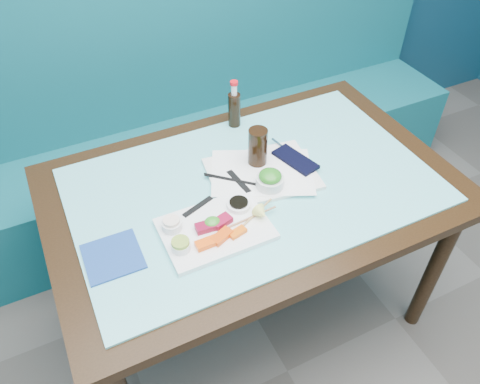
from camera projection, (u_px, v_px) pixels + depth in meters
name	position (u px, v px, depth m)	size (l,w,h in m)	color
booth_bench	(178.00, 140.00, 2.42)	(3.00, 0.56, 1.17)	#0F5A64
dining_table	(253.00, 203.00, 1.67)	(1.40, 0.90, 0.75)	black
glass_top	(253.00, 185.00, 1.61)	(1.22, 0.76, 0.01)	#6AD0D4
sashimi_plate	(215.00, 229.00, 1.45)	(0.33, 0.24, 0.02)	white
salmon_left	(207.00, 243.00, 1.38)	(0.07, 0.03, 0.02)	#FF520A
salmon_mid	(222.00, 236.00, 1.40)	(0.07, 0.03, 0.02)	#E94709
salmon_right	(238.00, 232.00, 1.42)	(0.06, 0.03, 0.01)	#FA600A
tuna_left	(205.00, 227.00, 1.43)	(0.06, 0.04, 0.02)	maroon
tuna_right	(222.00, 221.00, 1.44)	(0.06, 0.04, 0.02)	maroon
seaweed_garnish	(212.00, 222.00, 1.44)	(0.05, 0.05, 0.03)	#2E8F21
ramekin_wasabi	(181.00, 246.00, 1.37)	(0.06, 0.06, 0.02)	white
wasabi_fill	(180.00, 242.00, 1.36)	(0.05, 0.05, 0.01)	#87A736
ramekin_ginger	(172.00, 225.00, 1.43)	(0.06, 0.06, 0.03)	white
ginger_fill	(171.00, 221.00, 1.42)	(0.05, 0.05, 0.01)	#F9E0CC
soy_dish	(239.00, 205.00, 1.50)	(0.08, 0.08, 0.02)	white
soy_fill	(239.00, 202.00, 1.49)	(0.06, 0.06, 0.01)	black
lemon_wedge	(262.00, 213.00, 1.45)	(0.05, 0.05, 0.04)	#ECF574
chopstick_sleeve	(198.00, 207.00, 1.50)	(0.12, 0.02, 0.00)	black
wooden_chopstick_a	(249.00, 218.00, 1.46)	(0.01, 0.01, 0.20)	#9B6949
wooden_chopstick_b	(252.00, 217.00, 1.47)	(0.01, 0.01, 0.20)	#AB8550
serving_tray	(262.00, 174.00, 1.64)	(0.37, 0.27, 0.01)	white
paper_placemat	(262.00, 172.00, 1.63)	(0.35, 0.25, 0.00)	white
seaweed_bowl	(270.00, 182.00, 1.57)	(0.10, 0.10, 0.04)	silver
seaweed_salad	(270.00, 176.00, 1.55)	(0.08, 0.08, 0.04)	#257A1C
cola_glass	(258.00, 147.00, 1.62)	(0.07, 0.07, 0.14)	black
navy_pouch	(295.00, 160.00, 1.67)	(0.07, 0.17, 0.01)	black
fork	(279.00, 145.00, 1.74)	(0.01, 0.01, 0.08)	silver
black_chopstick_a	(238.00, 181.00, 1.59)	(0.01, 0.01, 0.24)	black
black_chopstick_b	(240.00, 181.00, 1.60)	(0.01, 0.01, 0.26)	black
tray_sleeve	(239.00, 181.00, 1.60)	(0.02, 0.13, 0.00)	black
cola_bottle_body	(234.00, 110.00, 1.82)	(0.05, 0.05, 0.14)	black
cola_bottle_neck	(234.00, 90.00, 1.75)	(0.02, 0.02, 0.04)	white
cola_bottle_cap	(234.00, 83.00, 1.74)	(0.03, 0.03, 0.01)	red
blue_napkin	(113.00, 256.00, 1.37)	(0.16, 0.16, 0.01)	navy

